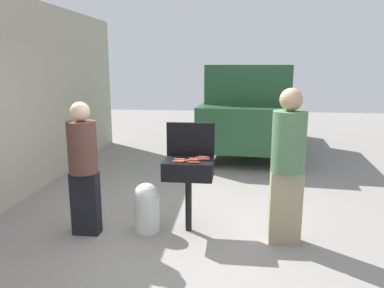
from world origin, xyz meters
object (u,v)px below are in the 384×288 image
hot_dog_0 (195,159)px  hot_dog_7 (203,157)px  hot_dog_1 (178,162)px  parked_minivan (250,107)px  hot_dog_5 (192,160)px  hot_dog_9 (194,159)px  person_right (288,162)px  hot_dog_2 (180,159)px  hot_dog_4 (183,161)px  hot_dog_3 (201,158)px  hot_dog_8 (194,163)px  hot_dog_6 (204,159)px  propane_tank (146,206)px  bbq_grill (188,171)px  person_left (83,164)px

hot_dog_0 → hot_dog_7: bearing=57.7°
hot_dog_1 → parked_minivan: bearing=78.4°
hot_dog_5 → hot_dog_9: (0.02, 0.07, 0.00)m
person_right → parked_minivan: 4.93m
hot_dog_2 → hot_dog_9: bearing=18.9°
hot_dog_4 → hot_dog_3: bearing=41.6°
hot_dog_0 → hot_dog_8: (-0.00, -0.14, 0.00)m
hot_dog_3 → hot_dog_8: 0.24m
hot_dog_2 → hot_dog_6: bearing=10.2°
hot_dog_1 → propane_tank: hot_dog_1 is taller
hot_dog_1 → hot_dog_8: same height
hot_dog_2 → hot_dog_4: size_ratio=1.00×
hot_dog_8 → propane_tank: bearing=171.0°
hot_dog_2 → propane_tank: size_ratio=0.21×
hot_dog_0 → parked_minivan: 4.83m
hot_dog_3 → hot_dog_9: bearing=-144.2°
hot_dog_1 → hot_dog_8: 0.19m
hot_dog_2 → hot_dog_3: size_ratio=1.00×
hot_dog_8 → hot_dog_7: bearing=72.0°
bbq_grill → hot_dog_3: size_ratio=7.01×
person_left → parked_minivan: (2.13, 4.96, 0.15)m
bbq_grill → hot_dog_0: 0.18m
person_left → person_right: 2.38m
parked_minivan → hot_dog_9: bearing=84.7°
hot_dog_5 → propane_tank: 0.83m
hot_dog_5 → hot_dog_6: bearing=24.0°
hot_dog_0 → hot_dog_1: 0.22m
hot_dog_1 → hot_dog_4: size_ratio=1.00×
bbq_grill → hot_dog_6: hot_dog_6 is taller
hot_dog_0 → hot_dog_5: bearing=-141.7°
hot_dog_9 → person_right: person_right is taller
hot_dog_5 → hot_dog_6: (0.14, 0.06, 0.00)m
parked_minivan → hot_dog_8: bearing=85.2°
hot_dog_6 → propane_tank: hot_dog_6 is taller
hot_dog_9 → hot_dog_6: bearing=-2.6°
hot_dog_5 → hot_dog_6: same height
hot_dog_2 → hot_dog_0: bearing=5.9°
propane_tank → parked_minivan: parked_minivan is taller
hot_dog_9 → parked_minivan: 4.79m
hot_dog_2 → hot_dog_3: same height
hot_dog_6 → propane_tank: (-0.71, -0.08, -0.60)m
hot_dog_6 → hot_dog_8: size_ratio=1.00×
bbq_grill → person_right: 1.18m
hot_dog_8 → hot_dog_5: bearing=106.5°
hot_dog_0 → hot_dog_2: same height
hot_dog_0 → bbq_grill: bearing=167.4°
hot_dog_5 → hot_dog_0: bearing=38.3°
propane_tank → person_right: size_ratio=0.34×
bbq_grill → hot_dog_8: (0.08, -0.16, 0.16)m
hot_dog_7 → hot_dog_8: (-0.09, -0.27, 0.00)m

